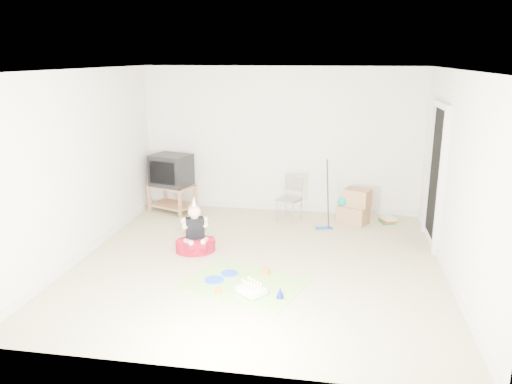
% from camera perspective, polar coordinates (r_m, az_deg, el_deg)
% --- Properties ---
extents(ground, '(5.00, 5.00, 0.00)m').
position_cam_1_polar(ground, '(6.99, 0.27, -8.04)').
color(ground, '#C3B58C').
rests_on(ground, ground).
extents(doorway_recess, '(0.02, 0.90, 2.05)m').
position_cam_1_polar(doorway_recess, '(7.87, 19.90, 1.58)').
color(doorway_recess, black).
rests_on(doorway_recess, ground).
extents(tv_stand, '(0.92, 0.76, 0.50)m').
position_cam_1_polar(tv_stand, '(9.24, -9.55, -0.45)').
color(tv_stand, '#9E6C47').
rests_on(tv_stand, ground).
extents(crt_tv, '(0.78, 0.71, 0.56)m').
position_cam_1_polar(crt_tv, '(9.12, -9.68, 2.49)').
color(crt_tv, black).
rests_on(crt_tv, tv_stand).
extents(folding_chair, '(0.47, 0.46, 0.79)m').
position_cam_1_polar(folding_chair, '(8.59, 3.81, -0.81)').
color(folding_chair, '#9C9CA2').
rests_on(folding_chair, ground).
extents(cardboard_boxes, '(0.60, 0.53, 0.60)m').
position_cam_1_polar(cardboard_boxes, '(8.62, 11.15, -1.69)').
color(cardboard_boxes, '#A77751').
rests_on(cardboard_boxes, ground).
extents(floor_mop, '(0.29, 0.37, 1.11)m').
position_cam_1_polar(floor_mop, '(8.25, 7.85, -2.51)').
color(floor_mop, '#234AB0').
rests_on(floor_mop, ground).
extents(book_pile, '(0.29, 0.32, 0.09)m').
position_cam_1_polar(book_pile, '(8.86, 14.78, -3.11)').
color(book_pile, '#256F3B').
rests_on(book_pile, ground).
extents(seated_woman, '(0.75, 0.75, 0.83)m').
position_cam_1_polar(seated_woman, '(7.36, -6.95, -5.37)').
color(seated_woman, maroon).
rests_on(seated_woman, ground).
extents(party_mat, '(1.67, 1.43, 0.01)m').
position_cam_1_polar(party_mat, '(6.38, -1.27, -10.38)').
color(party_mat, '#DF2E88').
rests_on(party_mat, ground).
extents(birthday_cake, '(0.40, 0.39, 0.15)m').
position_cam_1_polar(birthday_cake, '(6.09, -0.54, -11.25)').
color(birthday_cake, white).
rests_on(birthday_cake, party_mat).
extents(blue_plate_near, '(0.29, 0.29, 0.01)m').
position_cam_1_polar(blue_plate_near, '(6.64, -3.04, -9.26)').
color(blue_plate_near, blue).
rests_on(blue_plate_near, party_mat).
extents(blue_plate_far, '(0.27, 0.27, 0.01)m').
position_cam_1_polar(blue_plate_far, '(6.47, -4.80, -9.98)').
color(blue_plate_far, blue).
rests_on(blue_plate_far, party_mat).
extents(orange_cup_near, '(0.10, 0.10, 0.09)m').
position_cam_1_polar(orange_cup_near, '(6.58, 1.15, -9.09)').
color(orange_cup_near, orange).
rests_on(orange_cup_near, party_mat).
extents(orange_cup_far, '(0.09, 0.09, 0.08)m').
position_cam_1_polar(orange_cup_far, '(6.12, -4.37, -11.16)').
color(orange_cup_far, orange).
rests_on(orange_cup_far, party_mat).
extents(blue_party_hat, '(0.10, 0.10, 0.14)m').
position_cam_1_polar(blue_party_hat, '(6.00, 2.79, -11.38)').
color(blue_party_hat, '#181DA8').
rests_on(blue_party_hat, party_mat).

